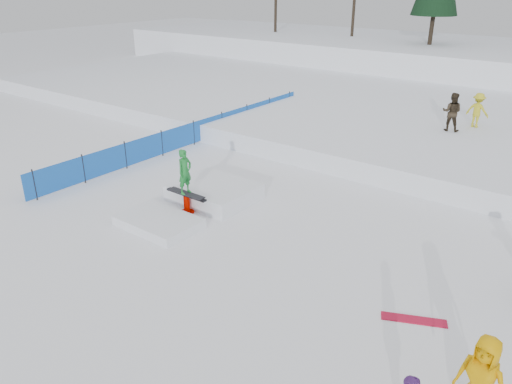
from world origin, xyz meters
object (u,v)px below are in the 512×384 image
Objects in this scene: walker_ygreen at (478,110)px; spectator_yellow at (481,380)px; safety_fence at (194,133)px; walker_olive at (452,112)px; jib_rail_feature at (199,198)px.

spectator_yellow is at bearing 113.37° from walker_ygreen.
walker_ygreen is (9.87, 7.60, 1.00)m from safety_fence.
walker_ygreen reaches higher than spectator_yellow.
safety_fence is 10.64× the size of walker_ygreen.
walker_olive is at bearing 121.26° from spectator_yellow.
spectator_yellow is 10.16m from jib_rail_feature.
walker_olive is 1.09× the size of walker_ygreen.
walker_ygreen is at bearing 117.36° from spectator_yellow.
safety_fence is 3.64× the size of jib_rail_feature.
walker_olive is 0.37× the size of jib_rail_feature.
walker_olive is 15.30m from spectator_yellow.
jib_rail_feature is (4.73, -4.66, -0.25)m from safety_fence.
spectator_yellow is (5.15, -14.38, -0.78)m from walker_olive.
walker_olive is 0.98× the size of spectator_yellow.
walker_ygreen is at bearing 37.61° from safety_fence.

